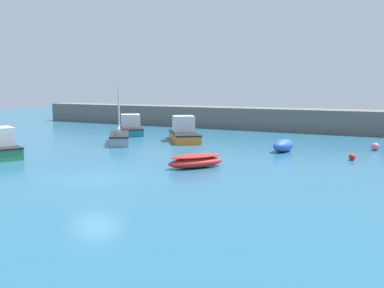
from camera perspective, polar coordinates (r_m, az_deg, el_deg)
The scene contains 9 objects.
ground_plane at distance 21.72m, azimuth -12.74°, elevation -4.82°, with size 120.00×120.00×0.20m, color #235B7A.
harbor_breakwater at distance 46.02m, azimuth 10.09°, elevation 3.33°, with size 58.35×3.67×2.25m, color #66605B.
rowboat_with_red_cover at distance 24.01m, azimuth 0.51°, elevation -2.26°, with size 2.93×3.40×0.77m.
motorboat_with_cabin at distance 35.80m, azimuth -1.08°, elevation 1.56°, with size 4.88×5.55×2.08m.
cabin_cruiser_white at distance 41.07m, azimuth -8.19°, elevation 2.21°, with size 4.90×5.35×1.93m.
fishing_dinghy_green at distance 30.50m, azimuth 12.08°, elevation -0.20°, with size 1.43×2.49×0.87m.
sailboat_twin_hulled at distance 34.63m, azimuth -9.64°, elevation 0.80°, with size 4.11×4.89×4.58m.
mooring_buoy_pink at distance 33.16m, azimuth 23.23°, elevation -0.32°, with size 0.54×0.54×0.54m, color #EA668C.
mooring_buoy_red at distance 28.22m, azimuth 20.56°, elevation -1.63°, with size 0.40×0.40×0.40m, color red.
Camera 1 is at (13.81, -16.10, 4.54)m, focal length 40.00 mm.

